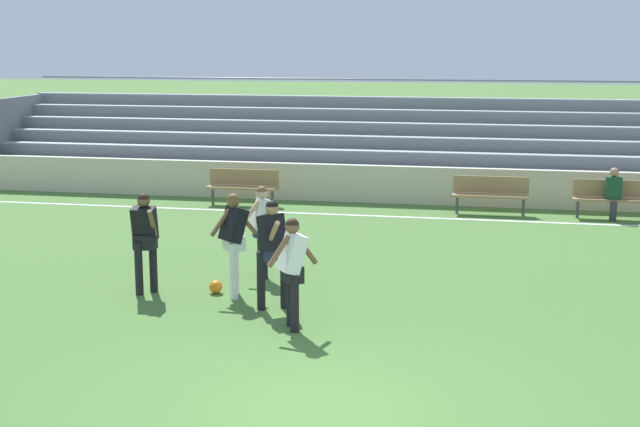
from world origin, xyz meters
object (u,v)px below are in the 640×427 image
bench_near_bin (243,184)px  player_dark_wide_right (145,234)px  player_white_pressing_high (292,264)px  player_dark_dropping_back (234,235)px  bench_far_right (613,195)px  bleacher_stand (384,141)px  spectator_seated (614,190)px  player_dark_challenging (272,244)px  bench_far_left (490,192)px  soccer_ball (216,287)px  player_white_wide_left (262,223)px

bench_near_bin → player_dark_wide_right: size_ratio=1.08×
player_white_pressing_high → player_dark_dropping_back: bearing=131.8°
bench_far_right → player_dark_dropping_back: player_dark_dropping_back is taller
bleacher_stand → bench_near_bin: bleacher_stand is taller
spectator_seated → bench_near_bin: bearing=179.3°
bench_near_bin → player_dark_dropping_back: (2.19, -8.06, 0.47)m
player_dark_challenging → player_white_pressing_high: player_dark_challenging is taller
bench_far_right → player_white_pressing_high: 10.98m
bench_far_left → bench_far_right: size_ratio=1.00×
player_dark_challenging → player_white_pressing_high: size_ratio=1.05×
soccer_ball → player_dark_challenging: bearing=-30.0°
player_dark_challenging → bench_far_right: bearing=55.3°
bench_far_right → player_white_pressing_high: player_white_pressing_high is taller
bench_near_bin → player_dark_wide_right: player_dark_wide_right is taller
player_dark_wide_right → player_white_wide_left: player_dark_wide_right is taller
bench_far_left → player_dark_wide_right: bearing=-123.6°
player_dark_challenging → player_white_pressing_high: (0.53, -0.91, -0.06)m
player_white_wide_left → player_dark_challenging: bearing=-70.4°
bench_near_bin → player_dark_wide_right: 8.22m
player_white_wide_left → soccer_ball: bearing=-111.5°
bleacher_stand → player_white_wide_left: bleacher_stand is taller
spectator_seated → player_dark_wide_right: player_dark_wide_right is taller
player_dark_challenging → player_dark_wide_right: player_dark_challenging is taller
bench_far_right → player_dark_dropping_back: bearing=-130.0°
soccer_ball → bleacher_stand: bearing=84.3°
bench_far_right → player_dark_wide_right: (-8.23, -8.18, 0.45)m
bench_far_left → player_dark_dropping_back: 8.99m
player_dark_dropping_back → soccer_ball: size_ratio=7.73×
player_dark_challenging → player_dark_wide_right: 2.30m
player_dark_challenging → soccer_ball: 1.60m
player_white_pressing_high → bench_near_bin: bearing=110.2°
bench_far_left → player_dark_dropping_back: size_ratio=1.06×
bleacher_stand → player_white_pressing_high: size_ratio=14.42×
spectator_seated → soccer_ball: spectator_seated is taller
player_dark_dropping_back → player_dark_wide_right: size_ratio=1.02×
bleacher_stand → bench_far_right: bleacher_stand is taller
player_dark_dropping_back → player_white_pressing_high: 1.98m
player_dark_dropping_back → player_white_pressing_high: size_ratio=1.04×
player_dark_dropping_back → soccer_ball: 0.98m
spectator_seated → soccer_ball: bearing=-132.2°
soccer_ball → player_dark_wide_right: bearing=-168.9°
player_dark_challenging → player_white_wide_left: bearing=109.6°
bench_far_left → soccer_ball: 9.06m
player_dark_dropping_back → bench_far_right: bearing=50.0°
bench_near_bin → player_white_pressing_high: bearing=-69.8°
player_dark_challenging → bench_near_bin: bearing=109.0°
bench_far_right → player_white_wide_left: 9.47m
bleacher_stand → soccer_ball: bleacher_stand is taller
bench_near_bin → player_dark_dropping_back: size_ratio=1.06×
bench_far_left → spectator_seated: spectator_seated is taller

